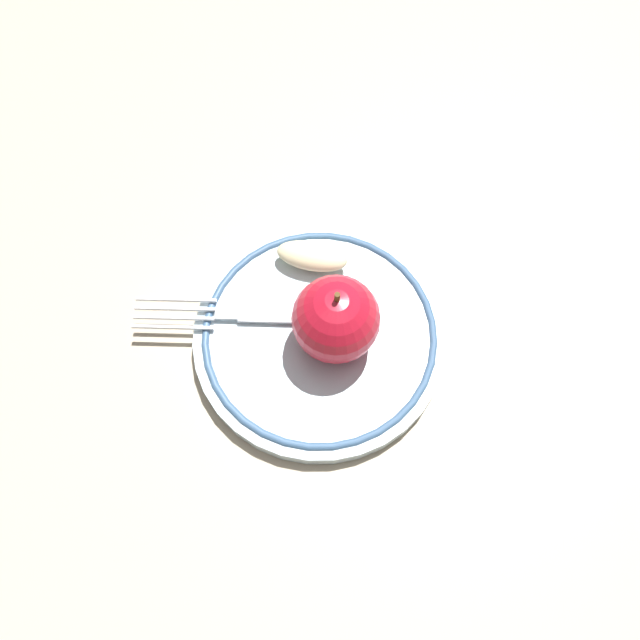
{
  "coord_description": "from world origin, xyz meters",
  "views": [
    {
      "loc": [
        -0.18,
        -0.04,
        0.47
      ],
      "look_at": [
        0.0,
        0.01,
        0.04
      ],
      "focal_mm": 35.0,
      "sensor_mm": 36.0,
      "label": 1
    }
  ],
  "objects": [
    {
      "name": "ground_plane",
      "position": [
        0.0,
        0.0,
        0.0
      ],
      "size": [
        2.0,
        2.0,
        0.0
      ],
      "primitive_type": "plane",
      "color": "#B5A58C"
    },
    {
      "name": "plate",
      "position": [
        0.0,
        0.01,
        0.01
      ],
      "size": [
        0.2,
        0.2,
        0.02
      ],
      "color": "silver",
      "rests_on": "ground_plane"
    },
    {
      "name": "apple_red_whole",
      "position": [
        0.0,
        -0.0,
        0.05
      ],
      "size": [
        0.07,
        0.07,
        0.07
      ],
      "color": "red",
      "rests_on": "plate"
    },
    {
      "name": "apple_slice_front",
      "position": [
        0.06,
        0.04,
        0.03
      ],
      "size": [
        0.03,
        0.06,
        0.02
      ],
      "primitive_type": "ellipsoid",
      "rotation": [
        0.0,
        0.0,
        1.65
      ],
      "color": "beige",
      "rests_on": "plate"
    },
    {
      "name": "fork",
      "position": [
        -0.0,
        0.06,
        0.02
      ],
      "size": [
        0.07,
        0.18,
        0.0
      ],
      "rotation": [
        0.0,
        0.0,
        1.83
      ],
      "color": "silver",
      "rests_on": "plate"
    }
  ]
}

